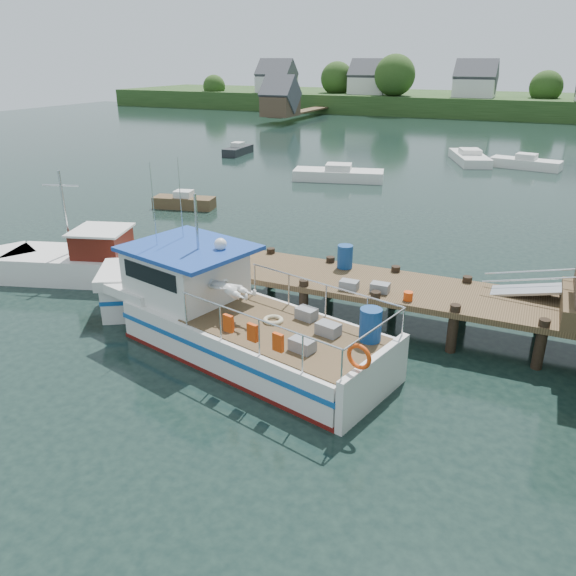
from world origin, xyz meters
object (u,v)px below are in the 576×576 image
at_px(dock, 532,281).
at_px(moored_d, 469,157).
at_px(moored_rowboat, 184,202).
at_px(moored_e, 238,150).
at_px(lobster_boat, 219,314).
at_px(moored_a, 338,174).
at_px(moored_b, 526,163).
at_px(work_boat, 83,262).

relative_size(dock, moored_d, 2.29).
relative_size(moored_rowboat, moored_d, 0.54).
bearing_deg(dock, moored_e, 131.91).
distance_m(lobster_boat, moored_a, 26.62).
distance_m(dock, lobster_boat, 9.73).
bearing_deg(lobster_boat, moored_d, 100.43).
xyz_separation_m(dock, moored_d, (-6.20, 34.44, -1.81)).
relative_size(moored_a, moored_e, 1.65).
height_order(dock, moored_e, dock).
bearing_deg(moored_d, lobster_boat, -84.09).
xyz_separation_m(dock, moored_rowboat, (-19.88, 10.54, -1.84)).
distance_m(lobster_boat, moored_d, 38.29).
bearing_deg(moored_rowboat, moored_b, 69.21).
distance_m(work_boat, moored_d, 37.12).
bearing_deg(moored_e, work_boat, -86.18).
xyz_separation_m(moored_rowboat, moored_e, (-6.93, 19.33, 0.02)).
distance_m(moored_a, moored_b, 16.68).
height_order(moored_a, moored_d, moored_a).
distance_m(dock, moored_e, 40.18).
xyz_separation_m(lobster_boat, moored_b, (7.35, 37.08, -0.58)).
height_order(dock, moored_d, dock).
height_order(lobster_boat, moored_a, lobster_boat).
relative_size(moored_rowboat, moored_b, 0.68).
bearing_deg(work_boat, moored_e, 90.25).
height_order(lobster_boat, moored_b, lobster_boat).
relative_size(lobster_boat, moored_e, 2.78).
height_order(dock, work_boat, same).
bearing_deg(work_boat, moored_rowboat, 86.46).
bearing_deg(moored_e, moored_d, -1.21).
xyz_separation_m(work_boat, moored_a, (2.96, 23.41, -0.26)).
distance_m(dock, moored_d, 35.04).
distance_m(work_boat, moored_e, 32.44).
relative_size(lobster_boat, moored_rowboat, 3.02).
relative_size(work_boat, moored_a, 1.21).
height_order(moored_rowboat, moored_e, moored_e).
bearing_deg(moored_b, moored_e, 163.43).
bearing_deg(moored_d, moored_a, -113.17).
height_order(moored_a, moored_e, moored_a).
relative_size(moored_d, moored_e, 1.72).
bearing_deg(moored_b, lobster_boat, -125.57).
distance_m(dock, work_boat, 17.15).
bearing_deg(dock, moored_a, 122.23).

